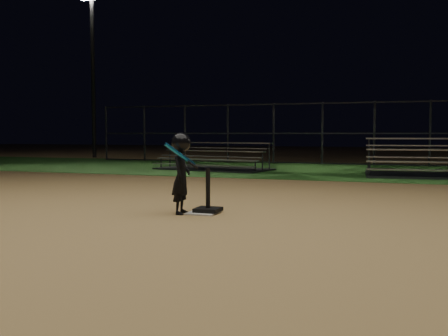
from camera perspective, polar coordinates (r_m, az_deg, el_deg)
ground at (r=7.84m, az=-2.41°, el=-5.23°), size 80.00×80.00×0.00m
grass_strip at (r=17.47m, az=9.75°, el=-0.16°), size 60.00×8.00×0.01m
home_plate at (r=7.84m, az=-2.41°, el=-5.14°), size 0.45×0.45×0.02m
batting_tee at (r=7.87m, az=-1.84°, el=-4.14°), size 0.38×0.38×0.68m
child_batter at (r=7.75m, az=-4.92°, el=-0.34°), size 0.45×0.58×1.27m
bleacher_left at (r=17.05m, az=-1.24°, el=0.43°), size 4.11×2.53×0.94m
bleacher_right at (r=15.66m, az=24.29°, el=-0.11°), size 4.72×2.56×1.12m
backstop_fence at (r=20.39m, az=11.18°, el=3.91°), size 20.08×0.08×2.50m
light_pole_left at (r=26.91m, az=-14.85°, el=11.75°), size 0.90×0.53×8.30m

